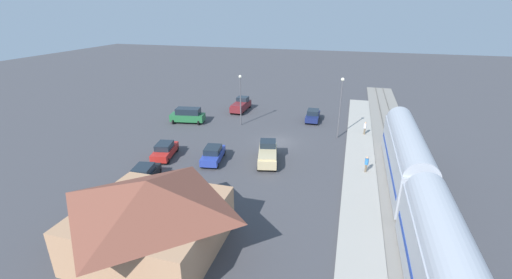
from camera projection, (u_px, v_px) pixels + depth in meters
name	position (u px, v px, depth m)	size (l,w,h in m)	color
ground_plane	(278.00, 142.00, 42.20)	(200.00, 200.00, 0.00)	#424247
railway_track	(395.00, 153.00, 38.57)	(4.80, 70.00, 0.30)	gray
platform	(360.00, 149.00, 39.58)	(3.20, 46.00, 0.30)	#A8A399
passenger_train	(421.00, 197.00, 24.51)	(2.93, 33.29, 4.98)	#ADB2BC
station_building	(150.00, 214.00, 22.54)	(9.82, 9.18, 5.37)	tan
pedestrian_on_platform	(367.00, 163.00, 33.46)	(0.36, 0.36, 1.71)	brown
pedestrian_waiting_far	(365.00, 127.00, 43.52)	(0.36, 0.36, 1.71)	brown
pickup_tan	(268.00, 153.00, 36.33)	(3.10, 5.70, 2.14)	#C6B284
pickup_maroon	(241.00, 105.00, 54.48)	(2.00, 5.41, 2.14)	maroon
sedan_navy	(313.00, 115.00, 49.62)	(1.94, 4.54, 1.74)	navy
sedan_black	(144.00, 175.00, 32.02)	(2.65, 4.76, 1.74)	black
suv_green	(188.00, 115.00, 48.82)	(5.15, 3.00, 2.22)	#236638
sedan_red	(165.00, 150.00, 37.47)	(2.70, 4.78, 1.74)	red
sedan_blue	(213.00, 154.00, 36.48)	(2.52, 4.73, 1.74)	#283D9E
light_pole_near_platform	(341.00, 101.00, 41.68)	(0.44, 0.44, 7.88)	#515156
light_pole_lot_center	(240.00, 94.00, 46.57)	(0.44, 0.44, 7.24)	#515156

